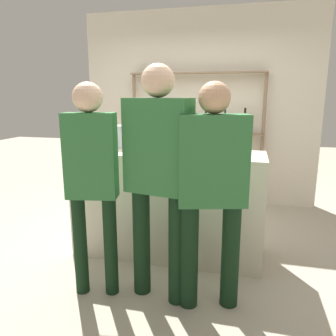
% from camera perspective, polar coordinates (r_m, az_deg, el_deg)
% --- Properties ---
extents(ground_plane, '(16.00, 16.00, 0.00)m').
position_cam_1_polar(ground_plane, '(3.51, 0.00, -14.41)').
color(ground_plane, '#B2A893').
extents(bar_counter, '(1.85, 0.60, 1.05)m').
position_cam_1_polar(bar_counter, '(3.31, 0.00, -6.25)').
color(bar_counter, beige).
rests_on(bar_counter, ground_plane).
extents(back_wall, '(3.45, 0.12, 2.80)m').
position_cam_1_polar(back_wall, '(5.00, 5.30, 10.29)').
color(back_wall, beige).
rests_on(back_wall, ground_plane).
extents(back_shelf, '(1.94, 0.18, 1.91)m').
position_cam_1_polar(back_shelf, '(4.83, 5.01, 8.39)').
color(back_shelf, '#897056').
rests_on(back_shelf, ground_plane).
extents(counter_bottle_0, '(0.09, 0.09, 0.38)m').
position_cam_1_polar(counter_bottle_0, '(3.21, -2.58, 5.47)').
color(counter_bottle_0, '#0F1956').
rests_on(counter_bottle_0, bar_counter).
extents(counter_bottle_1, '(0.07, 0.07, 0.34)m').
position_cam_1_polar(counter_bottle_1, '(3.24, -5.18, 5.16)').
color(counter_bottle_1, silver).
rests_on(counter_bottle_1, bar_counter).
extents(counter_bottle_2, '(0.08, 0.08, 0.33)m').
position_cam_1_polar(counter_bottle_2, '(3.16, 9.33, 4.93)').
color(counter_bottle_2, black).
rests_on(counter_bottle_2, bar_counter).
extents(counter_bottle_3, '(0.09, 0.09, 0.34)m').
position_cam_1_polar(counter_bottle_3, '(3.55, -11.75, 5.65)').
color(counter_bottle_3, '#0F1956').
rests_on(counter_bottle_3, bar_counter).
extents(ice_bucket, '(0.23, 0.23, 0.23)m').
position_cam_1_polar(ice_bucket, '(3.47, -9.15, 5.41)').
color(ice_bucket, '#B2B2B7').
rests_on(ice_bucket, bar_counter).
extents(cork_jar, '(0.13, 0.13, 0.15)m').
position_cam_1_polar(cork_jar, '(3.02, -1.47, 3.67)').
color(cork_jar, silver).
rests_on(cork_jar, bar_counter).
extents(customer_center, '(0.52, 0.31, 1.81)m').
position_cam_1_polar(customer_center, '(2.43, -1.66, -0.04)').
color(customer_center, black).
rests_on(customer_center, ground_plane).
extents(customer_right, '(0.53, 0.33, 1.69)m').
position_cam_1_polar(customer_right, '(2.37, 7.66, -2.54)').
color(customer_right, black).
rests_on(customer_right, ground_plane).
extents(customer_left, '(0.41, 0.24, 1.69)m').
position_cam_1_polar(customer_left, '(2.56, -13.16, -0.77)').
color(customer_left, black).
rests_on(customer_left, ground_plane).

